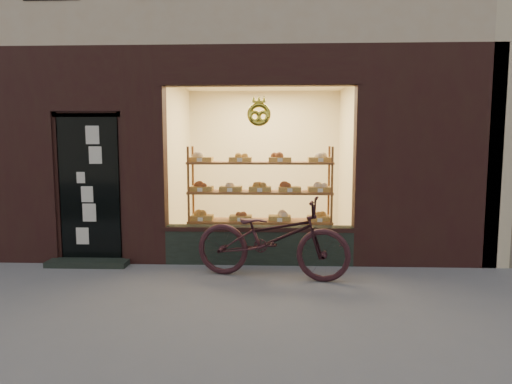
{
  "coord_description": "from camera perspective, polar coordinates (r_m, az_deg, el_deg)",
  "views": [
    {
      "loc": [
        0.68,
        -4.39,
        1.79
      ],
      "look_at": [
        0.41,
        2.0,
        1.06
      ],
      "focal_mm": 32.0,
      "sensor_mm": 36.0,
      "label": 1
    }
  ],
  "objects": [
    {
      "name": "display_shelf",
      "position": [
        7.0,
        0.52,
        -1.11
      ],
      "size": [
        2.2,
        0.45,
        1.7
      ],
      "color": "olive",
      "rests_on": "ground"
    },
    {
      "name": "ground",
      "position": [
        4.79,
        -6.13,
        -15.52
      ],
      "size": [
        90.0,
        90.0,
        0.0
      ],
      "primitive_type": "plane",
      "color": "slate"
    },
    {
      "name": "bicycle",
      "position": [
        5.95,
        2.01,
        -5.73
      ],
      "size": [
        2.12,
        1.1,
        1.06
      ],
      "primitive_type": "imported",
      "rotation": [
        0.0,
        0.0,
        1.37
      ],
      "color": "black",
      "rests_on": "ground"
    }
  ]
}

